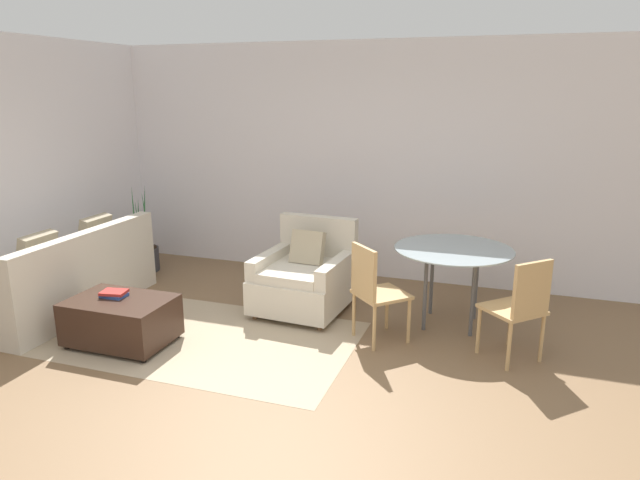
{
  "coord_description": "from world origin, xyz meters",
  "views": [
    {
      "loc": [
        1.56,
        -3.22,
        2.22
      ],
      "look_at": [
        -0.23,
        1.99,
        0.75
      ],
      "focal_mm": 32.0,
      "sensor_mm": 36.0,
      "label": 1
    }
  ],
  "objects_px": {
    "ottoman": "(121,319)",
    "tv_remote_primary": "(115,291)",
    "dining_table": "(453,257)",
    "dining_chair_near_left": "(373,287)",
    "couch": "(66,282)",
    "dining_chair_near_right": "(521,304)",
    "armchair": "(305,277)",
    "potted_plant": "(142,254)",
    "book_stack": "(114,294)"
  },
  "relations": [
    {
      "from": "dining_chair_near_left",
      "to": "armchair",
      "type": "bearing_deg",
      "value": 147.63
    },
    {
      "from": "ottoman",
      "to": "book_stack",
      "type": "relative_size",
      "value": 3.72
    },
    {
      "from": "couch",
      "to": "dining_chair_near_right",
      "type": "distance_m",
      "value": 4.42
    },
    {
      "from": "dining_chair_near_left",
      "to": "potted_plant",
      "type": "bearing_deg",
      "value": 161.29
    },
    {
      "from": "ottoman",
      "to": "dining_table",
      "type": "relative_size",
      "value": 0.8
    },
    {
      "from": "couch",
      "to": "tv_remote_primary",
      "type": "xyz_separation_m",
      "value": [
        0.89,
        -0.34,
        0.12
      ]
    },
    {
      "from": "tv_remote_primary",
      "to": "couch",
      "type": "bearing_deg",
      "value": 158.82
    },
    {
      "from": "ottoman",
      "to": "potted_plant",
      "type": "height_order",
      "value": "potted_plant"
    },
    {
      "from": "dining_chair_near_right",
      "to": "potted_plant",
      "type": "bearing_deg",
      "value": 166.24
    },
    {
      "from": "book_stack",
      "to": "dining_table",
      "type": "bearing_deg",
      "value": 25.59
    },
    {
      "from": "dining_table",
      "to": "dining_chair_near_left",
      "type": "xyz_separation_m",
      "value": [
        -0.62,
        -0.62,
        -0.16
      ]
    },
    {
      "from": "ottoman",
      "to": "couch",
      "type": "bearing_deg",
      "value": 154.72
    },
    {
      "from": "armchair",
      "to": "book_stack",
      "type": "relative_size",
      "value": 4.17
    },
    {
      "from": "tv_remote_primary",
      "to": "dining_chair_near_left",
      "type": "distance_m",
      "value": 2.36
    },
    {
      "from": "couch",
      "to": "potted_plant",
      "type": "xyz_separation_m",
      "value": [
        -0.06,
        1.37,
        -0.09
      ]
    },
    {
      "from": "armchair",
      "to": "potted_plant",
      "type": "distance_m",
      "value": 2.45
    },
    {
      "from": "armchair",
      "to": "ottoman",
      "type": "height_order",
      "value": "armchair"
    },
    {
      "from": "couch",
      "to": "dining_chair_near_left",
      "type": "distance_m",
      "value": 3.18
    },
    {
      "from": "potted_plant",
      "to": "dining_table",
      "type": "distance_m",
      "value": 3.9
    },
    {
      "from": "tv_remote_primary",
      "to": "dining_chair_near_right",
      "type": "xyz_separation_m",
      "value": [
        3.51,
        0.62,
        0.09
      ]
    },
    {
      "from": "dining_table",
      "to": "dining_chair_near_right",
      "type": "relative_size",
      "value": 1.23
    },
    {
      "from": "ottoman",
      "to": "tv_remote_primary",
      "type": "bearing_deg",
      "value": 137.49
    },
    {
      "from": "tv_remote_primary",
      "to": "ottoman",
      "type": "bearing_deg",
      "value": -42.51
    },
    {
      "from": "potted_plant",
      "to": "dining_chair_near_left",
      "type": "xyz_separation_m",
      "value": [
        3.23,
        -1.09,
        0.3
      ]
    },
    {
      "from": "couch",
      "to": "book_stack",
      "type": "height_order",
      "value": "couch"
    },
    {
      "from": "tv_remote_primary",
      "to": "potted_plant",
      "type": "height_order",
      "value": "potted_plant"
    },
    {
      "from": "armchair",
      "to": "dining_chair_near_left",
      "type": "distance_m",
      "value": 1.02
    },
    {
      "from": "dining_table",
      "to": "dining_chair_near_right",
      "type": "distance_m",
      "value": 0.89
    },
    {
      "from": "armchair",
      "to": "dining_chair_near_left",
      "type": "relative_size",
      "value": 1.11
    },
    {
      "from": "armchair",
      "to": "dining_chair_near_right",
      "type": "bearing_deg",
      "value": -14.45
    },
    {
      "from": "book_stack",
      "to": "potted_plant",
      "type": "bearing_deg",
      "value": 119.49
    },
    {
      "from": "dining_table",
      "to": "dining_chair_near_right",
      "type": "bearing_deg",
      "value": -45.0
    },
    {
      "from": "dining_chair_near_left",
      "to": "dining_table",
      "type": "bearing_deg",
      "value": 45.0
    },
    {
      "from": "couch",
      "to": "tv_remote_primary",
      "type": "relative_size",
      "value": 14.37
    },
    {
      "from": "armchair",
      "to": "tv_remote_primary",
      "type": "distance_m",
      "value": 1.84
    },
    {
      "from": "potted_plant",
      "to": "dining_chair_near_left",
      "type": "height_order",
      "value": "potted_plant"
    },
    {
      "from": "ottoman",
      "to": "tv_remote_primary",
      "type": "xyz_separation_m",
      "value": [
        -0.17,
        0.16,
        0.2
      ]
    },
    {
      "from": "potted_plant",
      "to": "dining_table",
      "type": "relative_size",
      "value": 0.99
    },
    {
      "from": "dining_chair_near_left",
      "to": "dining_chair_near_right",
      "type": "distance_m",
      "value": 1.24
    },
    {
      "from": "couch",
      "to": "book_stack",
      "type": "xyz_separation_m",
      "value": [
        0.97,
        -0.46,
        0.15
      ]
    },
    {
      "from": "ottoman",
      "to": "tv_remote_primary",
      "type": "height_order",
      "value": "tv_remote_primary"
    },
    {
      "from": "armchair",
      "to": "dining_chair_near_right",
      "type": "height_order",
      "value": "armchair"
    },
    {
      "from": "ottoman",
      "to": "book_stack",
      "type": "height_order",
      "value": "book_stack"
    },
    {
      "from": "dining_chair_near_left",
      "to": "ottoman",
      "type": "bearing_deg",
      "value": -159.89
    },
    {
      "from": "couch",
      "to": "dining_chair_near_right",
      "type": "height_order",
      "value": "couch"
    },
    {
      "from": "tv_remote_primary",
      "to": "book_stack",
      "type": "bearing_deg",
      "value": -53.8
    },
    {
      "from": "potted_plant",
      "to": "ottoman",
      "type": "bearing_deg",
      "value": -59.07
    },
    {
      "from": "book_stack",
      "to": "dining_chair_near_left",
      "type": "height_order",
      "value": "dining_chair_near_left"
    },
    {
      "from": "dining_table",
      "to": "potted_plant",
      "type": "bearing_deg",
      "value": 172.97
    },
    {
      "from": "armchair",
      "to": "dining_table",
      "type": "distance_m",
      "value": 1.51
    }
  ]
}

